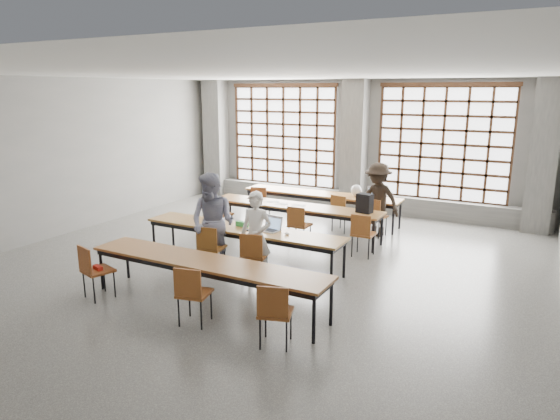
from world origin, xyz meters
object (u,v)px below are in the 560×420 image
Objects in this scene: chair_mid_left at (219,211)px; chair_front_left at (210,244)px; chair_near_mid at (192,290)px; green_box at (242,224)px; chair_near_left at (93,267)px; backpack at (365,203)px; chair_front_right at (253,252)px; mouse at (287,234)px; laptop_front at (271,227)px; plastic_bag at (356,191)px; student_back at (378,200)px; chair_back_left at (260,200)px; chair_mid_centre at (298,222)px; desk_row_b at (295,208)px; chair_near_right at (275,309)px; chair_back_mid at (341,209)px; phone at (248,230)px; laptop_back at (374,195)px; chair_back_right at (375,213)px; student_male at (256,236)px; student_female at (213,223)px; desk_row_c at (242,231)px; chair_mid_right at (362,231)px; desk_row_a at (321,196)px; red_pouch at (98,268)px; desk_row_d at (206,265)px.

chair_mid_left and chair_front_left have the same top height.
chair_near_mid is 2.64m from green_box.
backpack is (2.84, 4.62, 0.39)m from chair_near_left.
chair_front_right reaches higher than mouse.
laptop_front is 3.56m from plastic_bag.
laptop_front is 1.00× the size of backpack.
chair_mid_left is at bearing 137.26° from green_box.
chair_front_right is at bearing -46.60° from green_box.
student_back reaches higher than chair_near_mid.
chair_back_left is 2.32m from chair_mid_centre.
chair_mid_left reaches higher than green_box.
chair_back_left is (-1.39, 0.84, -0.13)m from desk_row_b.
chair_front_right is at bearing 127.96° from chair_near_right.
chair_back_mid is 5.55m from chair_near_right.
laptop_back is at bearing 72.98° from phone.
chair_back_right is at bearing 74.81° from chair_front_right.
laptop_front reaches higher than chair_back_mid.
chair_near_mid is at bearing -76.97° from phone.
desk_row_b is 2.83m from chair_front_right.
laptop_back is at bearing 80.47° from chair_front_right.
chair_back_left is at bearing 114.49° from green_box.
chair_back_right is 3.08× the size of plastic_bag.
chair_front_right is at bearing -88.91° from student_male.
laptop_front reaches higher than chair_near_mid.
student_female is 1.35m from mouse.
green_box is 3.70m from plastic_bag.
chair_front_left is at bearing 62.71° from chair_near_left.
plastic_bag is (0.31, 4.15, 0.09)m from student_male.
desk_row_c is 0.89m from chair_front_right.
student_male is 5.45× the size of plastic_bag.
chair_near_mid is at bearing -105.61° from chair_mid_right.
laptop_front and laptop_back have the same top height.
green_box is at bearing -111.04° from laptop_back.
chair_mid_left is at bearing -141.46° from student_back.
phone is (1.55, -3.08, 0.20)m from chair_back_left.
student_female reaches higher than desk_row_a.
chair_near_mid is 0.53× the size of student_back.
chair_back_mid is 3.61m from chair_front_right.
chair_back_right is 4.40× the size of red_pouch.
chair_mid_right is at bearing 47.88° from laptop_front.
desk_row_c is at bearing -90.19° from desk_row_a.
chair_back_mid is 6.77× the size of phone.
desk_row_c is 30.77× the size of phone.
chair_front_right is at bearing 44.52° from chair_near_left.
chair_back_right is at bearing 60.38° from green_box.
chair_mid_left and chair_near_mid have the same top height.
chair_back_right and chair_front_left have the same top height.
chair_front_left is at bearing -179.03° from student_male.
backpack reaches higher than desk_row_d.
desk_row_c is 4.55× the size of chair_near_mid.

